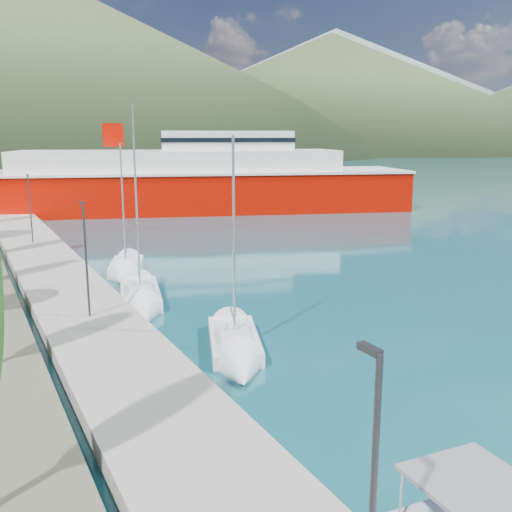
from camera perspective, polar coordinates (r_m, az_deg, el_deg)
ground at (r=134.99m, az=-21.58°, el=6.81°), size 1400.00×1400.00×0.00m
quay at (r=41.37m, az=-19.13°, el=-2.36°), size 5.00×88.00×0.80m
hills_far at (r=654.29m, az=-14.72°, el=17.47°), size 1480.00×900.00×180.00m
hills_near at (r=404.29m, az=-11.95°, el=17.24°), size 1010.00×520.00×115.00m
lamp_posts at (r=31.03m, az=-16.75°, el=0.16°), size 0.15×47.58×6.06m
sailboat_near at (r=26.39m, az=-1.87°, el=-9.97°), size 4.90×8.03×11.09m
sailboat_mid at (r=34.66m, az=-11.36°, el=-4.78°), size 4.44×9.26×12.89m
sailboat_far at (r=43.06m, az=-13.04°, el=-1.59°), size 4.62×7.50×10.51m
ferry at (r=79.04m, az=-7.41°, el=7.21°), size 63.26×32.04×12.37m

